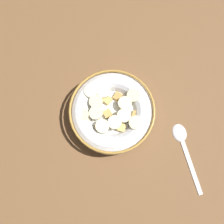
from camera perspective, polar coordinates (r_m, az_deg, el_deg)
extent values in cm
cube|color=brown|center=(63.40, 0.00, -0.78)|extent=(118.74, 118.74, 2.00)
cylinder|color=silver|center=(62.12, 0.00, -0.54)|extent=(10.89, 10.89, 0.60)
torus|color=silver|center=(60.03, 0.00, -0.12)|extent=(19.80, 19.80, 4.87)
torus|color=#B28438|center=(57.95, 0.00, 0.34)|extent=(19.80, 19.80, 0.60)
cylinder|color=white|center=(59.66, 0.00, -0.04)|extent=(16.87, 16.87, 0.40)
cube|color=#B78947|center=(58.69, 2.17, -0.91)|extent=(2.60, 2.58, 1.05)
cube|color=tan|center=(58.80, -5.83, -1.92)|extent=(2.46, 2.43, 0.94)
cube|color=tan|center=(59.65, -2.82, 2.63)|extent=(2.59, 2.60, 0.89)
cube|color=#AD7F42|center=(60.72, 3.49, 5.67)|extent=(2.31, 2.31, 0.83)
cube|color=#B78947|center=(59.29, 5.41, -0.30)|extent=(2.15, 2.13, 0.87)
cube|color=#B78947|center=(58.04, -3.09, -5.62)|extent=(2.61, 2.60, 1.04)
cube|color=tan|center=(58.32, 2.14, -3.48)|extent=(2.06, 2.03, 0.89)
cube|color=tan|center=(59.76, -1.00, 2.73)|extent=(2.56, 2.54, 0.96)
cube|color=#B78947|center=(59.98, 1.29, 3.46)|extent=(2.32, 2.31, 0.84)
cube|color=#B78947|center=(58.27, -4.63, -4.18)|extent=(2.12, 2.19, 1.05)
cube|color=tan|center=(58.29, 4.09, -4.84)|extent=(2.46, 2.41, 1.05)
cube|color=tan|center=(59.00, 6.81, -2.48)|extent=(2.31, 2.32, 0.86)
cube|color=tan|center=(58.93, -1.00, -0.38)|extent=(2.62, 2.61, 1.05)
cylinder|color=beige|center=(57.50, 5.31, -2.37)|extent=(4.48, 4.44, 1.29)
cylinder|color=#F4EABC|center=(59.27, -4.70, 4.56)|extent=(4.18, 4.16, 1.33)
cylinder|color=#F4EABC|center=(59.23, -1.92, 4.64)|extent=(4.45, 4.47, 1.18)
cylinder|color=beige|center=(58.54, 2.87, 2.00)|extent=(4.00, 4.00, 1.12)
cylinder|color=#F4EABC|center=(57.48, 2.69, -0.81)|extent=(3.34, 3.32, 1.19)
cylinder|color=beige|center=(59.11, 4.83, 3.70)|extent=(3.67, 3.70, 1.26)
cylinder|color=#F4EABC|center=(57.80, -3.57, -0.19)|extent=(3.65, 3.63, 1.52)
cylinder|color=#F9EFC6|center=(57.33, 0.62, -2.29)|extent=(4.32, 4.30, 1.06)
cylinder|color=beige|center=(58.37, -6.64, -0.54)|extent=(4.45, 4.47, 1.32)
cylinder|color=beige|center=(57.16, -2.21, -3.20)|extent=(3.34, 3.39, 1.34)
cylinder|color=beige|center=(58.38, -3.62, 2.32)|extent=(3.87, 3.90, 1.06)
ellipsoid|color=silver|center=(63.37, 14.90, -4.46)|extent=(5.42, 4.90, 0.80)
cube|color=silver|center=(63.66, 17.34, -11.76)|extent=(11.89, 6.17, 0.36)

